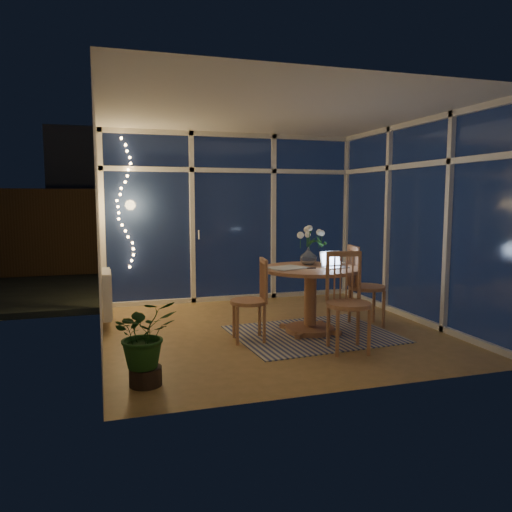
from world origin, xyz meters
name	(u,v)px	position (x,y,z in m)	size (l,w,h in m)	color
floor	(274,330)	(0.00, 0.00, 0.00)	(4.00, 4.00, 0.00)	olive
ceiling	(275,112)	(0.00, 0.00, 2.60)	(4.00, 4.00, 0.00)	silver
wall_back	(233,218)	(0.00, 2.00, 1.30)	(4.00, 0.04, 2.60)	beige
wall_front	(357,236)	(0.00, -2.00, 1.30)	(4.00, 0.04, 2.60)	beige
wall_left	(99,227)	(-2.00, 0.00, 1.30)	(0.04, 4.00, 2.60)	beige
wall_right	(419,221)	(2.00, 0.00, 1.30)	(0.04, 4.00, 2.60)	beige
window_wall_back	(233,218)	(0.00, 1.96, 1.30)	(4.00, 0.10, 2.60)	white
window_wall_right	(417,222)	(1.96, 0.00, 1.30)	(0.10, 4.00, 2.60)	white
radiator	(107,294)	(-1.94, 0.90, 0.40)	(0.10, 0.70, 0.58)	white
fairy_lights	(124,204)	(-1.65, 1.88, 1.52)	(0.24, 0.10, 1.85)	#F9B263
garden_patio	(221,274)	(0.50, 5.00, -0.06)	(12.00, 6.00, 0.10)	black
garden_fence	(194,230)	(0.00, 5.50, 0.90)	(11.00, 0.08, 1.80)	#3C2915
neighbour_roof	(185,177)	(0.30, 8.50, 2.20)	(7.00, 3.00, 2.20)	#373B42
garden_shrubs	(171,262)	(-0.80, 3.40, 0.45)	(0.90, 0.90, 0.90)	black
rug	(313,334)	(0.38, -0.31, 0.01)	(1.82, 1.46, 0.01)	beige
dining_table	(310,300)	(0.38, -0.21, 0.39)	(1.15, 1.15, 0.79)	#A66D4B
chair_left	(249,299)	(-0.42, -0.33, 0.47)	(0.44, 0.44, 0.95)	#A66D4B
chair_right	(367,285)	(1.18, -0.12, 0.52)	(0.48, 0.48, 1.04)	#A66D4B
chair_front	(349,302)	(0.46, -1.01, 0.53)	(0.49, 0.49, 1.05)	#A66D4B
laptop	(335,259)	(0.64, -0.33, 0.89)	(0.28, 0.25, 0.21)	silver
flower_vase	(308,256)	(0.45, 0.03, 0.89)	(0.20, 0.20, 0.21)	silver
bowl	(338,264)	(0.78, -0.12, 0.81)	(0.15, 0.15, 0.04)	silver
newspapers	(287,268)	(0.09, -0.19, 0.79)	(0.42, 0.32, 0.01)	beige
phone	(311,268)	(0.35, -0.29, 0.79)	(0.11, 0.05, 0.01)	black
potted_plant	(145,342)	(-1.65, -1.37, 0.38)	(0.54, 0.47, 0.76)	#184419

